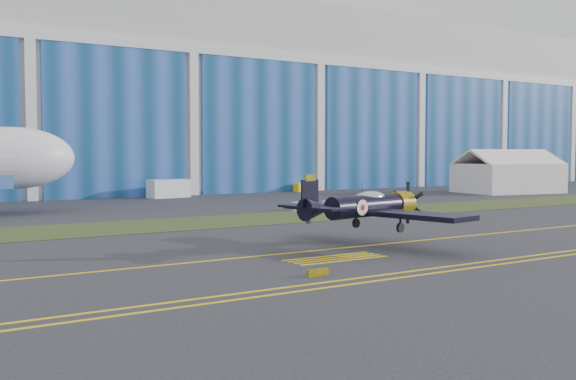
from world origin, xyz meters
TOP-DOWN VIEW (x-y plane):
  - ground at (0.00, 0.00)m, footprint 260.00×260.00m
  - grass_median at (0.00, 14.00)m, footprint 260.00×10.00m
  - hangar at (0.00, 71.79)m, footprint 220.00×45.70m
  - taxiway_centreline at (0.00, -5.00)m, footprint 200.00×0.20m
  - hold_short_ladder at (-18.00, -8.10)m, footprint 6.00×2.40m
  - guard_board_left at (-22.00, -12.00)m, footprint 1.20×0.15m
  - warbird at (-13.56, -5.33)m, footprint 13.67×15.64m
  - tent at (42.10, 28.71)m, footprint 15.72×12.69m
  - shipping_container at (-5.32, 45.67)m, footprint 5.88×3.08m
  - tug at (17.49, 47.65)m, footprint 2.38×1.55m
  - barrier_a at (-1.67, 19.78)m, footprint 2.07×0.90m
  - barrier_b at (2.07, 19.41)m, footprint 2.05×0.82m
  - barrier_c at (3.38, 19.69)m, footprint 2.01×0.62m

SIDE VIEW (x-z plane):
  - ground at x=0.00m, z-range 0.00..0.00m
  - taxiway_centreline at x=0.00m, z-range 0.00..0.02m
  - hold_short_ladder at x=-18.00m, z-range 0.00..0.02m
  - grass_median at x=0.00m, z-range 0.01..0.03m
  - guard_board_left at x=-22.00m, z-range 0.00..0.35m
  - barrier_a at x=-1.67m, z-range 0.00..0.90m
  - barrier_b at x=2.07m, z-range 0.00..0.90m
  - barrier_c at x=3.38m, z-range 0.00..0.90m
  - tug at x=17.49m, z-range 0.00..1.35m
  - shipping_container at x=-5.32m, z-range 0.00..2.42m
  - warbird at x=-13.56m, z-range 0.53..4.67m
  - tent at x=42.10m, z-range 0.00..6.55m
  - hangar at x=0.00m, z-range -0.04..29.96m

